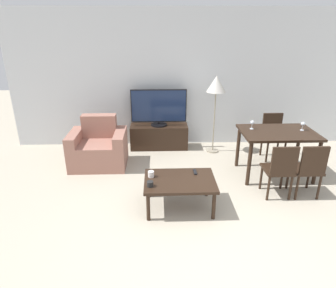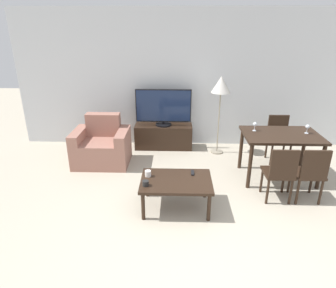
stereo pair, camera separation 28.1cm
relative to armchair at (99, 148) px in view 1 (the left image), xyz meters
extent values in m
plane|color=#B2A893|center=(1.74, -2.33, -0.31)|extent=(18.00, 18.00, 0.00)
cube|color=silver|center=(1.74, 1.03, 1.04)|extent=(7.22, 0.06, 2.70)
cube|color=#9E6B5B|center=(0.00, -0.03, -0.09)|extent=(0.62, 0.75, 0.45)
cube|color=#9E6B5B|center=(0.00, 0.24, 0.35)|extent=(0.62, 0.20, 0.42)
cube|color=#9E6B5B|center=(-0.40, -0.03, 0.00)|extent=(0.18, 0.75, 0.63)
cube|color=#9E6B5B|center=(0.40, -0.03, 0.00)|extent=(0.18, 0.75, 0.63)
cube|color=black|center=(1.09, 0.76, -0.07)|extent=(1.16, 0.41, 0.48)
cylinder|color=black|center=(1.09, 0.76, 0.19)|extent=(0.32, 0.32, 0.03)
cylinder|color=black|center=(1.09, 0.76, 0.23)|extent=(0.04, 0.04, 0.05)
cube|color=black|center=(1.09, 0.76, 0.58)|extent=(1.10, 0.04, 0.65)
cube|color=#19284C|center=(1.09, 0.74, 0.58)|extent=(1.06, 0.01, 0.61)
cube|color=black|center=(1.36, -1.42, 0.10)|extent=(0.96, 0.68, 0.04)
cylinder|color=black|center=(0.93, -1.71, -0.12)|extent=(0.05, 0.05, 0.39)
cylinder|color=black|center=(1.78, -1.71, -0.12)|extent=(0.05, 0.05, 0.39)
cylinder|color=black|center=(0.93, -1.13, -0.12)|extent=(0.05, 0.05, 0.39)
cylinder|color=black|center=(1.78, -1.13, -0.12)|extent=(0.05, 0.05, 0.39)
cube|color=black|center=(3.02, -0.49, 0.44)|extent=(1.19, 0.81, 0.04)
cylinder|color=black|center=(2.48, -0.84, 0.05)|extent=(0.06, 0.06, 0.74)
cylinder|color=black|center=(3.56, -0.84, 0.05)|extent=(0.06, 0.06, 0.74)
cylinder|color=black|center=(2.48, -0.15, 0.05)|extent=(0.06, 0.06, 0.74)
cylinder|color=black|center=(3.56, -0.15, 0.05)|extent=(0.06, 0.06, 0.74)
cube|color=black|center=(2.81, -1.13, 0.10)|extent=(0.40, 0.40, 0.04)
cylinder|color=black|center=(2.65, -0.97, -0.12)|extent=(0.04, 0.04, 0.39)
cylinder|color=black|center=(2.97, -0.97, -0.12)|extent=(0.04, 0.04, 0.39)
cylinder|color=black|center=(2.65, -1.29, -0.12)|extent=(0.04, 0.04, 0.39)
cylinder|color=black|center=(2.97, -1.29, -0.12)|extent=(0.04, 0.04, 0.39)
cube|color=black|center=(2.81, -1.31, 0.32)|extent=(0.37, 0.04, 0.42)
cube|color=black|center=(3.23, 0.14, 0.10)|extent=(0.40, 0.40, 0.04)
cylinder|color=black|center=(3.07, -0.02, -0.12)|extent=(0.04, 0.04, 0.39)
cylinder|color=black|center=(3.39, -0.02, -0.12)|extent=(0.04, 0.04, 0.39)
cylinder|color=black|center=(3.07, 0.31, -0.12)|extent=(0.04, 0.04, 0.39)
cylinder|color=black|center=(3.39, 0.31, -0.12)|extent=(0.04, 0.04, 0.39)
cube|color=black|center=(3.23, 0.33, 0.32)|extent=(0.37, 0.04, 0.42)
cube|color=black|center=(3.23, -1.13, 0.10)|extent=(0.40, 0.40, 0.04)
cylinder|color=black|center=(3.07, -0.97, -0.12)|extent=(0.04, 0.04, 0.39)
cylinder|color=black|center=(3.39, -0.97, -0.12)|extent=(0.04, 0.04, 0.39)
cylinder|color=black|center=(3.07, -1.29, -0.12)|extent=(0.04, 0.04, 0.39)
cylinder|color=black|center=(3.39, -1.29, -0.12)|extent=(0.04, 0.04, 0.39)
cube|color=black|center=(3.23, -1.31, 0.32)|extent=(0.37, 0.04, 0.42)
cylinder|color=gray|center=(2.16, 0.54, -0.30)|extent=(0.24, 0.24, 0.02)
cylinder|color=gray|center=(2.16, 0.54, 0.30)|extent=(0.02, 0.02, 1.18)
cone|color=beige|center=(2.16, 0.54, 1.04)|extent=(0.36, 0.36, 0.30)
cube|color=black|center=(1.59, -1.22, 0.13)|extent=(0.04, 0.15, 0.02)
cylinder|color=white|center=(0.97, -1.32, 0.16)|extent=(0.08, 0.08, 0.08)
cylinder|color=black|center=(0.96, -1.59, 0.16)|extent=(0.08, 0.08, 0.07)
cylinder|color=silver|center=(3.42, -0.45, 0.47)|extent=(0.06, 0.06, 0.01)
cylinder|color=silver|center=(3.42, -0.45, 0.50)|extent=(0.01, 0.01, 0.07)
sphere|color=silver|center=(3.42, -0.45, 0.57)|extent=(0.07, 0.07, 0.07)
cylinder|color=silver|center=(2.62, -0.35, 0.47)|extent=(0.06, 0.06, 0.01)
cylinder|color=silver|center=(2.62, -0.35, 0.50)|extent=(0.01, 0.01, 0.07)
sphere|color=silver|center=(2.62, -0.35, 0.57)|extent=(0.07, 0.07, 0.07)
camera|label=1|loc=(1.07, -4.99, 2.09)|focal=32.00mm
camera|label=2|loc=(1.35, -4.99, 2.09)|focal=32.00mm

